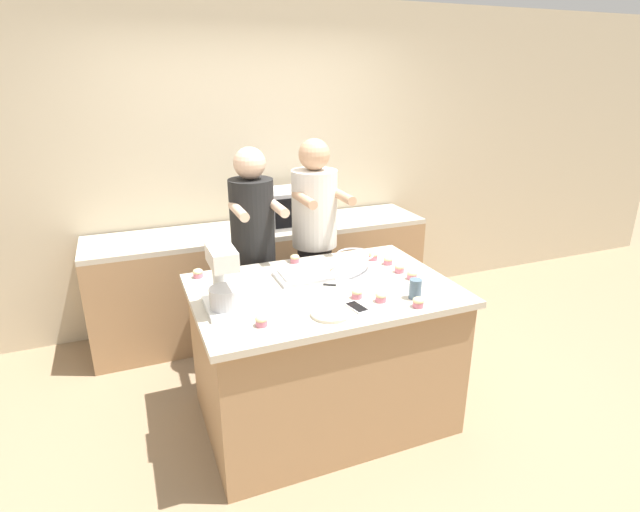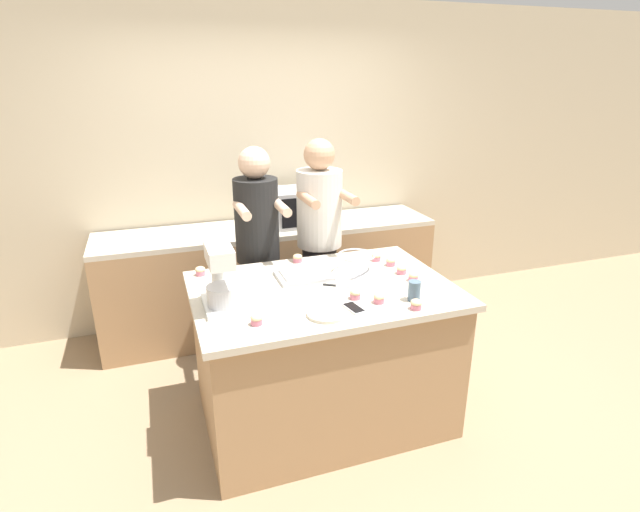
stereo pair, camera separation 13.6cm
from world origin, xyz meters
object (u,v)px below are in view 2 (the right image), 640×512
(small_plate, at_px, (327,314))
(cupcake_0, at_px, (257,319))
(drinking_glass, at_px, (414,291))
(person_left, at_px, (258,256))
(cell_phone, at_px, (354,308))
(cupcake_8, at_px, (401,269))
(knife, at_px, (339,286))
(microwave_oven, at_px, (300,206))
(cupcake_3, at_px, (379,298))
(cupcake_1, at_px, (376,257))
(baking_tray, at_px, (304,275))
(cupcake_7, at_px, (413,276))
(cupcake_2, at_px, (297,258))
(person_right, at_px, (320,247))
(cupcake_6, at_px, (355,294))
(cupcake_5, at_px, (391,261))
(cupcake_4, at_px, (200,271))
(mixing_bowl, at_px, (356,263))
(cupcake_9, at_px, (416,304))
(stand_mixer, at_px, (221,281))

(small_plate, xyz_separation_m, cupcake_0, (-0.37, 0.02, 0.02))
(drinking_glass, bearing_deg, person_left, 120.94)
(cell_phone, bearing_deg, cupcake_8, 37.37)
(drinking_glass, distance_m, knife, 0.46)
(microwave_oven, relative_size, cupcake_0, 7.52)
(cupcake_3, bearing_deg, cupcake_1, 65.94)
(person_left, distance_m, cell_phone, 1.11)
(baking_tray, distance_m, cupcake_7, 0.68)
(small_plate, bearing_deg, cupcake_2, 84.14)
(small_plate, bearing_deg, cupcake_8, 31.06)
(person_left, height_order, small_plate, person_left)
(baking_tray, distance_m, cupcake_3, 0.56)
(person_right, distance_m, cupcake_6, 0.96)
(cupcake_0, xyz_separation_m, cupcake_6, (0.59, 0.12, 0.00))
(person_left, height_order, cupcake_5, person_left)
(microwave_oven, distance_m, cupcake_0, 1.82)
(person_left, height_order, cupcake_8, person_left)
(cupcake_5, bearing_deg, drinking_glass, -103.14)
(person_left, height_order, drinking_glass, person_left)
(cupcake_4, bearing_deg, cupcake_8, -18.18)
(person_right, distance_m, cell_phone, 1.09)
(small_plate, bearing_deg, cupcake_4, 125.64)
(person_left, xyz_separation_m, cupcake_1, (0.72, -0.44, 0.06))
(person_left, xyz_separation_m, mixing_bowl, (0.50, -0.60, 0.10))
(cupcake_1, bearing_deg, person_left, 148.37)
(cupcake_2, bearing_deg, cupcake_9, -66.08)
(microwave_oven, height_order, cupcake_3, microwave_oven)
(cupcake_4, height_order, cupcake_6, same)
(cupcake_4, distance_m, cupcake_6, 1.02)
(drinking_glass, bearing_deg, cupcake_5, 76.86)
(small_plate, relative_size, cupcake_3, 3.37)
(person_right, xyz_separation_m, cupcake_9, (0.14, -1.19, 0.05))
(mixing_bowl, bearing_deg, microwave_oven, 90.56)
(small_plate, bearing_deg, cupcake_1, 47.65)
(stand_mixer, height_order, cupcake_3, stand_mixer)
(cupcake_9, bearing_deg, cupcake_3, 138.07)
(person_right, relative_size, cupcake_1, 26.81)
(mixing_bowl, bearing_deg, cupcake_2, 133.62)
(person_right, height_order, cupcake_0, person_right)
(small_plate, distance_m, knife, 0.39)
(cupcake_0, bearing_deg, cupcake_7, 13.15)
(cupcake_6, bearing_deg, cupcake_7, 15.52)
(mixing_bowl, bearing_deg, cupcake_6, -113.75)
(mixing_bowl, xyz_separation_m, cupcake_9, (0.10, -0.59, -0.04))
(cupcake_1, height_order, cupcake_5, same)
(cell_phone, xyz_separation_m, drinking_glass, (0.36, -0.01, 0.05))
(knife, bearing_deg, person_right, 79.24)
(cupcake_1, distance_m, cupcake_8, 0.27)
(cupcake_3, xyz_separation_m, cupcake_9, (0.15, -0.14, 0.00))
(mixing_bowl, relative_size, cupcake_2, 3.80)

